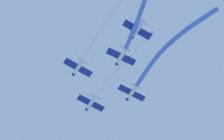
% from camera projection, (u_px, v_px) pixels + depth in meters
% --- Properties ---
extents(airplane_lead, '(6.39, 4.77, 1.60)m').
position_uv_depth(airplane_lead, '(91.00, 103.00, 89.73)').
color(airplane_lead, silver).
extents(smoke_trail_lead, '(4.62, 19.06, 2.30)m').
position_uv_depth(smoke_trail_lead, '(123.00, 64.00, 85.94)').
color(smoke_trail_lead, white).
extents(airplane_left_wing, '(6.43, 4.81, 1.60)m').
position_uv_depth(airplane_left_wing, '(78.00, 67.00, 85.29)').
color(airplane_left_wing, silver).
extents(smoke_trail_left_wing, '(2.32, 16.89, 3.94)m').
position_uv_depth(smoke_trail_left_wing, '(104.00, 25.00, 82.70)').
color(smoke_trail_left_wing, white).
extents(airplane_right_wing, '(6.38, 4.75, 1.60)m').
position_uv_depth(airplane_right_wing, '(132.00, 92.00, 88.88)').
color(airplane_right_wing, silver).
extents(smoke_trail_right_wing, '(6.11, 23.01, 2.23)m').
position_uv_depth(smoke_trail_right_wing, '(171.00, 46.00, 83.30)').
color(smoke_trail_right_wing, '#4C75DB').
extents(airplane_slot, '(6.36, 4.73, 1.60)m').
position_uv_depth(airplane_slot, '(121.00, 56.00, 84.36)').
color(airplane_slot, silver).
extents(airplane_trail, '(6.40, 4.77, 1.60)m').
position_uv_depth(airplane_trail, '(138.00, 29.00, 82.29)').
color(airplane_trail, silver).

